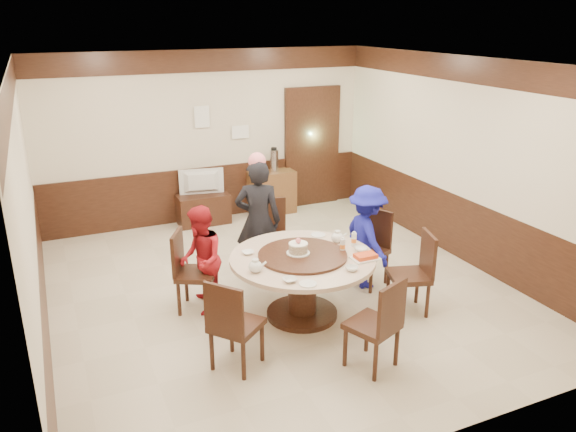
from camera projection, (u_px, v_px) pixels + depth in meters
name	position (u px, v px, depth m)	size (l,w,h in m)	color
room	(280.00, 209.00, 6.83)	(6.00, 6.04, 2.84)	beige
banquet_table	(302.00, 274.00, 6.36)	(1.64, 1.64, 0.78)	#331A0F
chair_0	(368.00, 262.00, 7.22)	(0.59, 0.59, 0.97)	#331A0F
chair_1	(273.00, 249.00, 7.63)	(0.52, 0.53, 0.97)	#331A0F
chair_2	(195.00, 285.00, 6.59)	(0.60, 0.59, 0.97)	#331A0F
chair_3	(236.00, 339.00, 5.49)	(0.62, 0.62, 0.97)	#331A0F
chair_4	(373.00, 339.00, 5.49)	(0.57, 0.58, 0.97)	#331A0F
chair_5	(410.00, 287.00, 6.55)	(0.56, 0.55, 0.97)	#331A0F
person_standing	(258.00, 221.00, 7.19)	(0.59, 0.39, 1.62)	black
person_red	(201.00, 260.00, 6.46)	(0.62, 0.48, 1.28)	#AD171F
person_blue	(367.00, 237.00, 7.07)	(0.86, 0.49, 1.33)	#181A9B
birthday_cake	(298.00, 248.00, 6.27)	(0.26, 0.26, 0.18)	white
teapot_left	(255.00, 267.00, 5.88)	(0.17, 0.15, 0.13)	white
teapot_right	(337.00, 237.00, 6.66)	(0.17, 0.15, 0.13)	white
bowl_0	(248.00, 253.00, 6.34)	(0.13, 0.13, 0.03)	white
bowl_1	(352.00, 268.00, 5.93)	(0.14, 0.14, 0.04)	white
bowl_2	(290.00, 280.00, 5.68)	(0.14, 0.14, 0.03)	white
bowl_3	(361.00, 249.00, 6.42)	(0.15, 0.15, 0.05)	white
saucer_near	(308.00, 284.00, 5.63)	(0.18, 0.18, 0.01)	white
saucer_far	(318.00, 235.00, 6.88)	(0.18, 0.18, 0.01)	white
shrimp_platter	(366.00, 257.00, 6.20)	(0.30, 0.20, 0.06)	white
bottle_0	(343.00, 246.00, 6.37)	(0.06, 0.06, 0.16)	silver
bottle_1	(354.00, 240.00, 6.54)	(0.06, 0.06, 0.16)	silver
tv_stand	(203.00, 209.00, 9.37)	(0.85, 0.45, 0.50)	#331A0F
television	(202.00, 182.00, 9.22)	(0.73, 0.10, 0.42)	gray
side_cabinet	(272.00, 192.00, 9.84)	(0.80, 0.40, 0.75)	brown
thermos	(274.00, 161.00, 9.66)	(0.15, 0.15, 0.38)	silver
notice_left	(202.00, 117.00, 9.09)	(0.25, 0.00, 0.35)	white
notice_right	(240.00, 132.00, 9.44)	(0.30, 0.00, 0.22)	white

